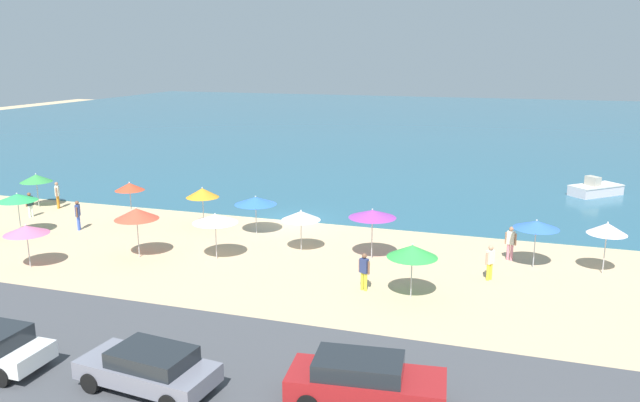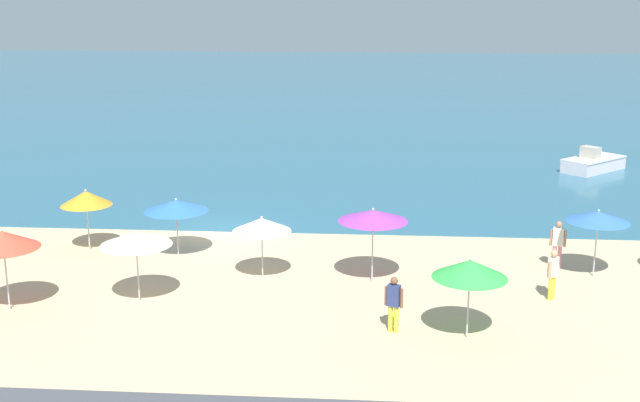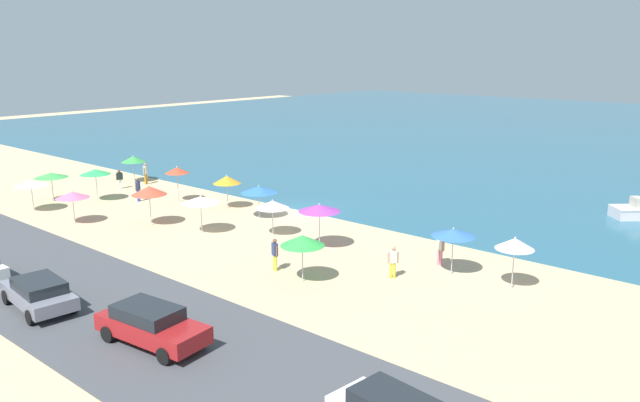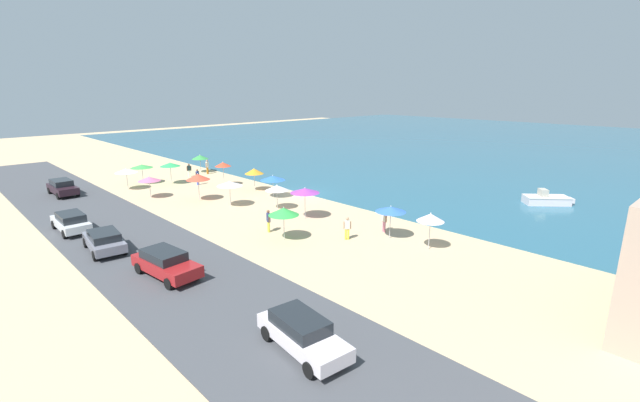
% 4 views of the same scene
% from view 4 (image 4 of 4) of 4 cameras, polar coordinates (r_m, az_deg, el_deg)
% --- Properties ---
extents(ground_plane, '(160.00, 160.00, 0.00)m').
position_cam_4_polar(ground_plane, '(43.03, -2.09, 0.97)').
color(ground_plane, '#CFB085').
extents(sea, '(150.00, 110.00, 0.05)m').
position_cam_4_polar(sea, '(89.07, 25.51, 6.80)').
color(sea, '#285F78').
rests_on(sea, ground_plane).
extents(coastal_road, '(80.00, 8.00, 0.06)m').
position_cam_4_polar(coastal_road, '(34.28, -25.18, -4.10)').
color(coastal_road, '#44464B').
rests_on(coastal_road, ground_plane).
extents(beach_umbrella_0, '(1.94, 1.94, 2.39)m').
position_cam_4_polar(beach_umbrella_0, '(44.46, -8.78, 3.95)').
color(beach_umbrella_0, '#B2B2B7').
rests_on(beach_umbrella_0, ground_plane).
extents(beach_umbrella_1, '(2.20, 2.20, 2.62)m').
position_cam_4_polar(beach_umbrella_1, '(41.59, -15.97, 3.11)').
color(beach_umbrella_1, '#B2B2B7').
rests_on(beach_umbrella_1, ground_plane).
extents(beach_umbrella_2, '(2.14, 2.14, 2.40)m').
position_cam_4_polar(beach_umbrella_2, '(30.19, 9.42, -1.09)').
color(beach_umbrella_2, '#B2B2B7').
rests_on(beach_umbrella_2, ground_plane).
extents(beach_umbrella_3, '(1.73, 1.73, 2.65)m').
position_cam_4_polar(beach_umbrella_3, '(47.32, -12.82, 4.79)').
color(beach_umbrella_3, '#B2B2B7').
rests_on(beach_umbrella_3, ground_plane).
extents(beach_umbrella_4, '(2.03, 2.03, 2.21)m').
position_cam_4_polar(beach_umbrella_4, '(37.36, -5.77, 1.76)').
color(beach_umbrella_4, '#B2B2B7').
rests_on(beach_umbrella_4, ground_plane).
extents(beach_umbrella_5, '(2.13, 2.13, 2.40)m').
position_cam_4_polar(beach_umbrella_5, '(29.61, -4.87, -1.40)').
color(beach_umbrella_5, '#B2B2B7').
rests_on(beach_umbrella_5, ground_plane).
extents(beach_umbrella_6, '(2.26, 2.26, 2.36)m').
position_cam_4_polar(beach_umbrella_6, '(38.85, -11.97, 2.28)').
color(beach_umbrella_6, '#B2B2B7').
rests_on(beach_umbrella_6, ground_plane).
extents(beach_umbrella_7, '(2.06, 2.06, 2.27)m').
position_cam_4_polar(beach_umbrella_7, '(55.73, -15.71, 5.67)').
color(beach_umbrella_7, '#B2B2B7').
rests_on(beach_umbrella_7, ground_plane).
extents(beach_umbrella_8, '(2.36, 2.36, 2.21)m').
position_cam_4_polar(beach_umbrella_8, '(51.17, -22.68, 4.30)').
color(beach_umbrella_8, '#B2B2B7').
rests_on(beach_umbrella_8, ground_plane).
extents(beach_umbrella_9, '(2.37, 2.37, 2.60)m').
position_cam_4_polar(beach_umbrella_9, '(34.36, -2.03, 1.40)').
color(beach_umbrella_9, '#B2B2B7').
rests_on(beach_umbrella_9, ground_plane).
extents(beach_umbrella_10, '(2.09, 2.09, 2.16)m').
position_cam_4_polar(beach_umbrella_10, '(44.15, -21.83, 2.76)').
color(beach_umbrella_10, '#B2B2B7').
rests_on(beach_umbrella_10, ground_plane).
extents(beach_umbrella_11, '(2.17, 2.17, 2.46)m').
position_cam_4_polar(beach_umbrella_11, '(49.79, -19.36, 4.61)').
color(beach_umbrella_11, '#B2B2B7').
rests_on(beach_umbrella_11, ground_plane).
extents(beach_umbrella_12, '(2.39, 2.39, 2.20)m').
position_cam_4_polar(beach_umbrella_12, '(41.47, -6.32, 3.06)').
color(beach_umbrella_12, '#B2B2B7').
rests_on(beach_umbrella_12, ground_plane).
extents(beach_umbrella_13, '(1.80, 1.80, 2.52)m').
position_cam_4_polar(beach_umbrella_13, '(28.64, 14.53, -2.15)').
color(beach_umbrella_13, '#B2B2B7').
rests_on(beach_umbrella_13, ground_plane).
extents(beach_umbrella_14, '(2.23, 2.23, 2.29)m').
position_cam_4_polar(beach_umbrella_14, '(48.72, -24.43, 3.70)').
color(beach_umbrella_14, '#B2B2B7').
rests_on(beach_umbrella_14, ground_plane).
extents(bather_0, '(0.39, 0.47, 1.65)m').
position_cam_4_polar(bather_0, '(29.96, 3.64, -3.47)').
color(bather_0, yellow).
rests_on(bather_0, ground_plane).
extents(bather_1, '(0.53, 0.34, 1.69)m').
position_cam_4_polar(bather_1, '(31.67, -6.89, -2.49)').
color(bather_1, gold).
rests_on(bather_1, ground_plane).
extents(bather_2, '(0.55, 0.31, 1.74)m').
position_cam_4_polar(bather_2, '(31.75, 8.56, -2.44)').
color(bather_2, '#D87C8C').
rests_on(bather_2, ground_plane).
extents(bather_3, '(0.35, 0.52, 1.75)m').
position_cam_4_polar(bather_3, '(48.68, -16.02, 3.21)').
color(bather_3, blue).
rests_on(bather_3, ground_plane).
extents(bather_4, '(0.30, 0.56, 1.58)m').
position_cam_4_polar(bather_4, '(53.55, -17.06, 4.05)').
color(bather_4, white).
rests_on(bather_4, ground_plane).
extents(bather_5, '(0.36, 0.52, 1.78)m').
position_cam_4_polar(bather_5, '(54.57, -14.80, 4.54)').
color(bather_5, orange).
rests_on(bather_5, ground_plane).
extents(parked_car_0, '(4.42, 1.88, 1.42)m').
position_cam_4_polar(parked_car_0, '(36.42, -30.28, -2.38)').
color(parked_car_0, silver).
rests_on(parked_car_0, coastal_road).
extents(parked_car_1, '(4.74, 2.30, 1.48)m').
position_cam_4_polar(parked_car_1, '(25.69, -19.87, -7.76)').
color(parked_car_1, maroon).
rests_on(parked_car_1, coastal_road).
extents(parked_car_2, '(4.62, 2.19, 1.45)m').
position_cam_4_polar(parked_car_2, '(17.96, -2.40, -17.14)').
color(parked_car_2, silver).
rests_on(parked_car_2, coastal_road).
extents(parked_car_3, '(4.45, 2.32, 1.35)m').
position_cam_4_polar(parked_car_3, '(31.07, -26.83, -4.70)').
color(parked_car_3, slate).
rests_on(parked_car_3, coastal_road).
extents(parked_car_4, '(4.57, 1.97, 1.52)m').
position_cam_4_polar(parked_car_4, '(49.20, -31.12, 1.60)').
color(parked_car_4, black).
rests_on(parked_car_4, coastal_road).
extents(skiff_nearshore, '(4.00, 3.87, 1.40)m').
position_cam_4_polar(skiff_nearshore, '(44.07, 27.99, 0.18)').
color(skiff_nearshore, silver).
rests_on(skiff_nearshore, sea).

